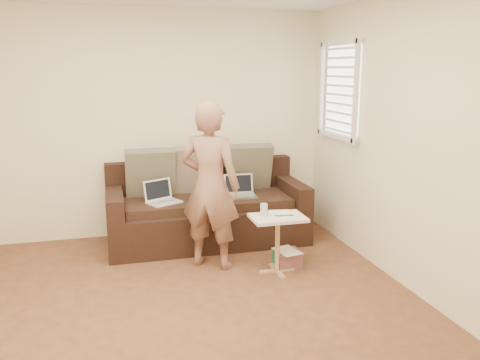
{
  "coord_description": "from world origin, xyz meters",
  "views": [
    {
      "loc": [
        -0.53,
        -3.54,
        1.92
      ],
      "look_at": [
        0.8,
        1.4,
        0.78
      ],
      "focal_mm": 37.14,
      "sensor_mm": 36.0,
      "label": 1
    }
  ],
  "objects": [
    {
      "name": "floor",
      "position": [
        0.0,
        0.0,
        0.0
      ],
      "size": [
        4.5,
        4.5,
        0.0
      ],
      "primitive_type": "plane",
      "color": "#532D1F",
      "rests_on": "ground"
    },
    {
      "name": "wall_back",
      "position": [
        0.0,
        2.25,
        1.3
      ],
      "size": [
        4.0,
        0.0,
        4.0
      ],
      "primitive_type": "plane",
      "rotation": [
        1.57,
        0.0,
        0.0
      ],
      "color": "#F3EBBE",
      "rests_on": "ground"
    },
    {
      "name": "wall_front",
      "position": [
        0.0,
        -2.25,
        1.3
      ],
      "size": [
        4.0,
        0.0,
        4.0
      ],
      "primitive_type": "plane",
      "rotation": [
        -1.57,
        0.0,
        0.0
      ],
      "color": "#F3EBBE",
      "rests_on": "ground"
    },
    {
      "name": "wall_right",
      "position": [
        2.0,
        0.0,
        1.3
      ],
      "size": [
        0.0,
        4.5,
        4.5
      ],
      "primitive_type": "plane",
      "rotation": [
        1.57,
        0.0,
        -1.57
      ],
      "color": "#F3EBBE",
      "rests_on": "ground"
    },
    {
      "name": "window_blinds",
      "position": [
        1.95,
        1.5,
        1.7
      ],
      "size": [
        0.12,
        0.88,
        1.08
      ],
      "primitive_type": null,
      "color": "white",
      "rests_on": "wall_right"
    },
    {
      "name": "sofa",
      "position": [
        0.52,
        1.77,
        0.42
      ],
      "size": [
        2.2,
        0.95,
        0.85
      ],
      "primitive_type": null,
      "color": "black",
      "rests_on": "ground"
    },
    {
      "name": "pillow_left",
      "position": [
        -0.08,
        1.97,
        0.79
      ],
      "size": [
        0.55,
        0.29,
        0.57
      ],
      "primitive_type": null,
      "rotation": [
        0.28,
        0.0,
        0.0
      ],
      "color": "brown",
      "rests_on": "sofa"
    },
    {
      "name": "pillow_mid",
      "position": [
        0.47,
        2.01,
        0.79
      ],
      "size": [
        0.55,
        0.27,
        0.57
      ],
      "primitive_type": null,
      "rotation": [
        0.24,
        0.0,
        0.0
      ],
      "color": "#796756",
      "rests_on": "sofa"
    },
    {
      "name": "pillow_right",
      "position": [
        1.07,
        2.01,
        0.79
      ],
      "size": [
        0.55,
        0.28,
        0.57
      ],
      "primitive_type": null,
      "rotation": [
        0.26,
        0.0,
        0.0
      ],
      "color": "brown",
      "rests_on": "sofa"
    },
    {
      "name": "laptop_silver",
      "position": [
        0.89,
        1.68,
        0.52
      ],
      "size": [
        0.35,
        0.26,
        0.22
      ],
      "primitive_type": null,
      "rotation": [
        0.0,
        0.0,
        -0.05
      ],
      "color": "#B7BABC",
      "rests_on": "sofa"
    },
    {
      "name": "laptop_white",
      "position": [
        0.02,
        1.64,
        0.52
      ],
      "size": [
        0.41,
        0.37,
        0.24
      ],
      "primitive_type": null,
      "rotation": [
        0.0,
        0.0,
        0.48
      ],
      "color": "white",
      "rests_on": "sofa"
    },
    {
      "name": "person",
      "position": [
        0.41,
        1.05,
        0.82
      ],
      "size": [
        0.72,
        0.67,
        1.64
      ],
      "primitive_type": "imported",
      "rotation": [
        0.0,
        0.0,
        2.56
      ],
      "color": "brown",
      "rests_on": "ground"
    },
    {
      "name": "side_table",
      "position": [
        0.99,
        0.73,
        0.28
      ],
      "size": [
        0.51,
        0.36,
        0.56
      ],
      "primitive_type": null,
      "color": "silver",
      "rests_on": "ground"
    },
    {
      "name": "drinking_glass",
      "position": [
        0.87,
        0.77,
        0.62
      ],
      "size": [
        0.07,
        0.07,
        0.12
      ],
      "primitive_type": null,
      "color": "silver",
      "rests_on": "side_table"
    },
    {
      "name": "scissors",
      "position": [
        1.05,
        0.71,
        0.57
      ],
      "size": [
        0.19,
        0.11,
        0.02
      ],
      "primitive_type": null,
      "rotation": [
        0.0,
        0.0,
        -0.06
      ],
      "color": "silver",
      "rests_on": "side_table"
    },
    {
      "name": "paper_on_table",
      "position": [
        1.05,
        0.78,
        0.56
      ],
      "size": [
        0.25,
        0.33,
        0.0
      ],
      "primitive_type": null,
      "rotation": [
        0.0,
        0.0,
        -0.14
      ],
      "color": "white",
      "rests_on": "side_table"
    },
    {
      "name": "striped_box",
      "position": [
        1.14,
        0.83,
        0.08
      ],
      "size": [
        0.26,
        0.26,
        0.16
      ],
      "primitive_type": null,
      "color": "red",
      "rests_on": "ground"
    }
  ]
}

